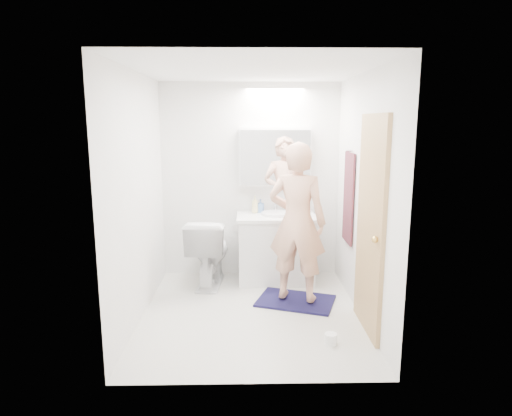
{
  "coord_description": "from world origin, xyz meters",
  "views": [
    {
      "loc": [
        -0.04,
        -4.27,
        1.93
      ],
      "look_at": [
        0.05,
        0.25,
        1.05
      ],
      "focal_mm": 31.22,
      "sensor_mm": 36.0,
      "label": 1
    }
  ],
  "objects_px": {
    "soap_bottle_a": "(255,204)",
    "toothbrush_cup": "(295,209)",
    "toilet_paper_roll": "(331,339)",
    "toilet": "(209,251)",
    "vanity_cabinet": "(276,250)",
    "soap_bottle_b": "(260,206)",
    "medicine_cabinet": "(275,157)",
    "person": "(297,222)"
  },
  "relations": [
    {
      "from": "toilet",
      "to": "toothbrush_cup",
      "type": "xyz_separation_m",
      "value": [
        1.05,
        0.28,
        0.46
      ]
    },
    {
      "from": "soap_bottle_b",
      "to": "toilet_paper_roll",
      "type": "height_order",
      "value": "soap_bottle_b"
    },
    {
      "from": "medicine_cabinet",
      "to": "toothbrush_cup",
      "type": "distance_m",
      "value": 0.68
    },
    {
      "from": "medicine_cabinet",
      "to": "toothbrush_cup",
      "type": "height_order",
      "value": "medicine_cabinet"
    },
    {
      "from": "toilet",
      "to": "soap_bottle_b",
      "type": "xyz_separation_m",
      "value": [
        0.62,
        0.3,
        0.49
      ]
    },
    {
      "from": "medicine_cabinet",
      "to": "soap_bottle_a",
      "type": "relative_size",
      "value": 4.14
    },
    {
      "from": "medicine_cabinet",
      "to": "person",
      "type": "distance_m",
      "value": 1.1
    },
    {
      "from": "toilet",
      "to": "soap_bottle_a",
      "type": "relative_size",
      "value": 3.85
    },
    {
      "from": "soap_bottle_b",
      "to": "toothbrush_cup",
      "type": "height_order",
      "value": "soap_bottle_b"
    },
    {
      "from": "toothbrush_cup",
      "to": "toilet_paper_roll",
      "type": "height_order",
      "value": "toothbrush_cup"
    },
    {
      "from": "medicine_cabinet",
      "to": "soap_bottle_b",
      "type": "distance_m",
      "value": 0.62
    },
    {
      "from": "soap_bottle_b",
      "to": "toothbrush_cup",
      "type": "distance_m",
      "value": 0.42
    },
    {
      "from": "vanity_cabinet",
      "to": "soap_bottle_a",
      "type": "distance_m",
      "value": 0.61
    },
    {
      "from": "soap_bottle_a",
      "to": "toothbrush_cup",
      "type": "bearing_deg",
      "value": 1.16
    },
    {
      "from": "toilet",
      "to": "soap_bottle_a",
      "type": "height_order",
      "value": "soap_bottle_a"
    },
    {
      "from": "medicine_cabinet",
      "to": "toilet",
      "type": "xyz_separation_m",
      "value": [
        -0.8,
        -0.33,
        -1.09
      ]
    },
    {
      "from": "medicine_cabinet",
      "to": "toilet_paper_roll",
      "type": "distance_m",
      "value": 2.37
    },
    {
      "from": "soap_bottle_a",
      "to": "toilet_paper_roll",
      "type": "relative_size",
      "value": 1.93
    },
    {
      "from": "toilet",
      "to": "toothbrush_cup",
      "type": "height_order",
      "value": "toothbrush_cup"
    },
    {
      "from": "soap_bottle_a",
      "to": "toothbrush_cup",
      "type": "relative_size",
      "value": 2.15
    },
    {
      "from": "soap_bottle_b",
      "to": "toothbrush_cup",
      "type": "bearing_deg",
      "value": -2.71
    },
    {
      "from": "vanity_cabinet",
      "to": "soap_bottle_a",
      "type": "relative_size",
      "value": 4.23
    },
    {
      "from": "toothbrush_cup",
      "to": "toilet",
      "type": "bearing_deg",
      "value": -165.27
    },
    {
      "from": "person",
      "to": "soap_bottle_b",
      "type": "bearing_deg",
      "value": -48.38
    },
    {
      "from": "toilet",
      "to": "soap_bottle_b",
      "type": "relative_size",
      "value": 4.99
    },
    {
      "from": "soap_bottle_a",
      "to": "toilet_paper_roll",
      "type": "xyz_separation_m",
      "value": [
        0.63,
        -1.78,
        -0.88
      ]
    },
    {
      "from": "soap_bottle_a",
      "to": "toothbrush_cup",
      "type": "xyz_separation_m",
      "value": [
        0.49,
        0.01,
        -0.06
      ]
    },
    {
      "from": "medicine_cabinet",
      "to": "toothbrush_cup",
      "type": "xyz_separation_m",
      "value": [
        0.25,
        -0.05,
        -0.63
      ]
    },
    {
      "from": "vanity_cabinet",
      "to": "medicine_cabinet",
      "type": "xyz_separation_m",
      "value": [
        -0.01,
        0.21,
        1.11
      ]
    },
    {
      "from": "person",
      "to": "soap_bottle_a",
      "type": "xyz_separation_m",
      "value": [
        -0.43,
        0.84,
        0.04
      ]
    },
    {
      "from": "medicine_cabinet",
      "to": "toilet_paper_roll",
      "type": "relative_size",
      "value": 8.0
    },
    {
      "from": "vanity_cabinet",
      "to": "toilet_paper_roll",
      "type": "height_order",
      "value": "vanity_cabinet"
    },
    {
      "from": "vanity_cabinet",
      "to": "soap_bottle_b",
      "type": "height_order",
      "value": "soap_bottle_b"
    },
    {
      "from": "person",
      "to": "toothbrush_cup",
      "type": "relative_size",
      "value": 17.02
    },
    {
      "from": "toilet_paper_roll",
      "to": "soap_bottle_a",
      "type": "bearing_deg",
      "value": 109.64
    },
    {
      "from": "vanity_cabinet",
      "to": "toilet",
      "type": "relative_size",
      "value": 1.1
    },
    {
      "from": "vanity_cabinet",
      "to": "toothbrush_cup",
      "type": "height_order",
      "value": "toothbrush_cup"
    },
    {
      "from": "person",
      "to": "toothbrush_cup",
      "type": "xyz_separation_m",
      "value": [
        0.06,
        0.85,
        -0.02
      ]
    },
    {
      "from": "medicine_cabinet",
      "to": "toothbrush_cup",
      "type": "relative_size",
      "value": 8.9
    },
    {
      "from": "person",
      "to": "vanity_cabinet",
      "type": "bearing_deg",
      "value": -56.79
    },
    {
      "from": "soap_bottle_a",
      "to": "toothbrush_cup",
      "type": "height_order",
      "value": "soap_bottle_a"
    },
    {
      "from": "toilet",
      "to": "soap_bottle_a",
      "type": "xyz_separation_m",
      "value": [
        0.55,
        0.27,
        0.52
      ]
    }
  ]
}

